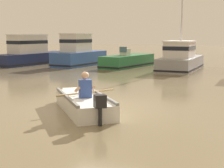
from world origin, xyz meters
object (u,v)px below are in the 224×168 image
object	(u,v)px
rowboat_with_person	(84,103)
moored_boat_grey	(181,59)
moored_boat_blue	(79,54)
moored_boat_navy	(32,53)
moored_boat_green	(128,61)

from	to	relation	value
rowboat_with_person	moored_boat_grey	bearing A→B (deg)	87.46
moored_boat_blue	moored_boat_navy	bearing A→B (deg)	-176.68
moored_boat_navy	moored_boat_green	bearing A→B (deg)	4.91
moored_boat_navy	rowboat_with_person	bearing A→B (deg)	-51.15
rowboat_with_person	moored_boat_navy	world-z (taller)	moored_boat_navy
rowboat_with_person	moored_boat_blue	distance (m)	14.72
moored_boat_blue	moored_boat_green	bearing A→B (deg)	6.57
moored_boat_green	rowboat_with_person	bearing A→B (deg)	-76.99
moored_boat_blue	moored_boat_green	world-z (taller)	moored_boat_blue
moored_boat_navy	moored_boat_blue	xyz separation A→B (m)	(3.73, 0.22, 0.04)
rowboat_with_person	moored_boat_green	distance (m)	13.88
rowboat_with_person	moored_boat_grey	size ratio (longest dim) A/B	0.59
rowboat_with_person	moored_boat_green	bearing A→B (deg)	103.01
rowboat_with_person	moored_boat_navy	size ratio (longest dim) A/B	0.46
moored_boat_navy	moored_boat_blue	world-z (taller)	moored_boat_blue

